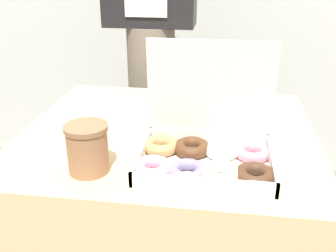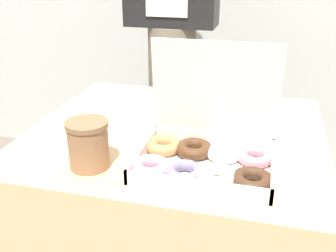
% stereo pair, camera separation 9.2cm
% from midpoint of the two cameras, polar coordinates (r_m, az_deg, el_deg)
% --- Properties ---
extents(table, '(0.84, 0.75, 0.74)m').
position_cam_midpoint_polar(table, '(1.34, 3.08, -15.23)').
color(table, tan).
rests_on(table, ground_plane).
extents(donut_box, '(0.36, 0.25, 0.29)m').
position_cam_midpoint_polar(donut_box, '(0.95, 8.26, -3.77)').
color(donut_box, silver).
rests_on(donut_box, table).
extents(coffee_cup, '(0.10, 0.10, 0.12)m').
position_cam_midpoint_polar(coffee_cup, '(0.94, -8.77, -2.72)').
color(coffee_cup, '#8C6042').
rests_on(coffee_cup, table).
extents(person_customer, '(0.37, 0.21, 1.73)m').
position_cam_midpoint_polar(person_customer, '(1.68, 2.20, 14.99)').
color(person_customer, '#665B51').
rests_on(person_customer, ground_plane).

